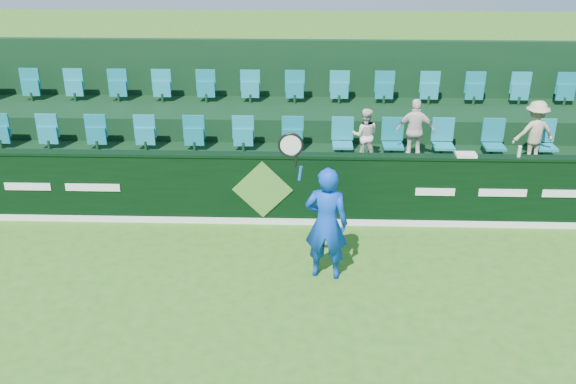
{
  "coord_description": "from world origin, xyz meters",
  "views": [
    {
      "loc": [
        0.8,
        -6.66,
        5.41
      ],
      "look_at": [
        0.5,
        2.8,
        1.15
      ],
      "focal_mm": 40.0,
      "sensor_mm": 36.0,
      "label": 1
    }
  ],
  "objects_px": {
    "spectator_middle": "(415,131)",
    "towel": "(466,155)",
    "spectator_right": "(534,132)",
    "drinks_bottle": "(519,151)",
    "spectator_left": "(365,135)",
    "tennis_player": "(326,223)"
  },
  "relations": [
    {
      "from": "tennis_player",
      "to": "drinks_bottle",
      "type": "xyz_separation_m",
      "value": [
        3.42,
        1.86,
        0.51
      ]
    },
    {
      "from": "tennis_player",
      "to": "towel",
      "type": "bearing_deg",
      "value": 36.64
    },
    {
      "from": "tennis_player",
      "to": "spectator_middle",
      "type": "distance_m",
      "value": 3.5
    },
    {
      "from": "spectator_left",
      "to": "spectator_right",
      "type": "bearing_deg",
      "value": -178.24
    },
    {
      "from": "spectator_middle",
      "to": "drinks_bottle",
      "type": "bearing_deg",
      "value": 150.8
    },
    {
      "from": "spectator_right",
      "to": "towel",
      "type": "distance_m",
      "value": 1.9
    },
    {
      "from": "spectator_right",
      "to": "drinks_bottle",
      "type": "distance_m",
      "value": 1.28
    },
    {
      "from": "spectator_right",
      "to": "towel",
      "type": "height_order",
      "value": "spectator_right"
    },
    {
      "from": "spectator_left",
      "to": "spectator_middle",
      "type": "xyz_separation_m",
      "value": [
        0.96,
        0.0,
        0.1
      ]
    },
    {
      "from": "spectator_left",
      "to": "towel",
      "type": "height_order",
      "value": "spectator_left"
    },
    {
      "from": "spectator_middle",
      "to": "towel",
      "type": "relative_size",
      "value": 3.54
    },
    {
      "from": "spectator_right",
      "to": "drinks_bottle",
      "type": "bearing_deg",
      "value": 52.49
    },
    {
      "from": "spectator_middle",
      "to": "drinks_bottle",
      "type": "height_order",
      "value": "spectator_middle"
    },
    {
      "from": "spectator_middle",
      "to": "spectator_left",
      "type": "bearing_deg",
      "value": 4.93
    },
    {
      "from": "tennis_player",
      "to": "spectator_left",
      "type": "bearing_deg",
      "value": 74.84
    },
    {
      "from": "tennis_player",
      "to": "spectator_right",
      "type": "height_order",
      "value": "tennis_player"
    },
    {
      "from": "tennis_player",
      "to": "drinks_bottle",
      "type": "distance_m",
      "value": 3.92
    },
    {
      "from": "drinks_bottle",
      "to": "spectator_middle",
      "type": "bearing_deg",
      "value": 145.87
    },
    {
      "from": "drinks_bottle",
      "to": "tennis_player",
      "type": "bearing_deg",
      "value": -151.5
    },
    {
      "from": "tennis_player",
      "to": "spectator_left",
      "type": "distance_m",
      "value": 3.11
    },
    {
      "from": "spectator_left",
      "to": "towel",
      "type": "relative_size",
      "value": 3.0
    },
    {
      "from": "towel",
      "to": "spectator_middle",
      "type": "bearing_deg",
      "value": 123.06
    }
  ]
}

